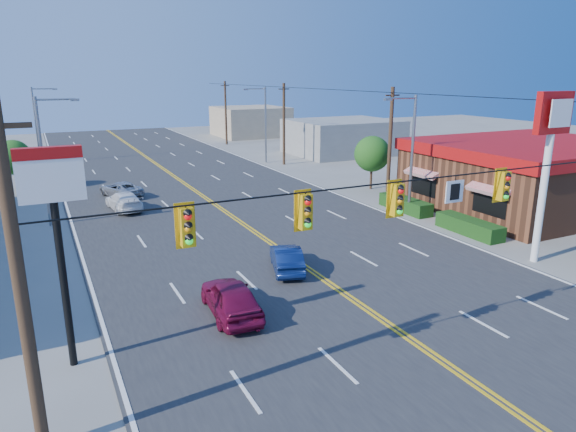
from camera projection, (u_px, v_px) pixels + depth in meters
name	position (u px, v px, depth m)	size (l,w,h in m)	color
ground	(416.00, 345.00, 18.21)	(160.00, 160.00, 0.00)	gray
road	(226.00, 212.00, 35.49)	(20.00, 120.00, 0.06)	#2D2D30
signal_span	(423.00, 212.00, 16.86)	(24.32, 0.34, 9.00)	#47301E
kfc	(528.00, 175.00, 36.42)	(16.30, 12.40, 4.70)	brown
kfc_pylon	(550.00, 143.00, 24.74)	(2.20, 0.36, 8.50)	white
pizza_hut_sign	(55.00, 213.00, 15.60)	(1.90, 0.30, 6.85)	black
streetlight_se	(410.00, 149.00, 33.71)	(2.55, 0.25, 8.00)	gray
streetlight_ne	(264.00, 121.00, 54.45)	(2.55, 0.25, 8.00)	gray
streetlight_sw	(46.00, 154.00, 31.43)	(2.55, 0.25, 8.00)	gray
streetlight_nw	(38.00, 121.00, 53.91)	(2.55, 0.25, 8.00)	gray
utility_pole_near	(390.00, 145.00, 37.85)	(0.28, 0.28, 8.40)	#47301E
utility_pole_mid	(284.00, 125.00, 53.41)	(0.28, 0.28, 8.40)	#47301E
utility_pole_far	(226.00, 113.00, 68.97)	(0.28, 0.28, 8.40)	#47301E
tree_kfc_rear	(372.00, 154.00, 42.20)	(2.94, 2.94, 4.41)	#47301E
tree_west	(14.00, 157.00, 41.32)	(2.80, 2.80, 4.20)	#47301E
bld_east_mid	(343.00, 137.00, 61.63)	(12.00, 10.00, 4.00)	gray
bld_east_far	(250.00, 121.00, 79.31)	(10.00, 10.00, 4.40)	tan
car_magenta	(231.00, 299.00, 20.20)	(1.71, 4.25, 1.45)	maroon
car_blue	(287.00, 259.00, 24.83)	(1.30, 3.74, 1.23)	#0E1E51
car_white	(124.00, 202.00, 35.93)	(1.80, 4.43, 1.28)	white
car_silver	(121.00, 190.00, 39.85)	(1.95, 4.22, 1.17)	#B0B1B6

